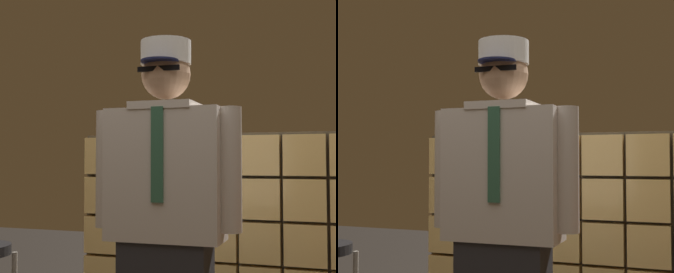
# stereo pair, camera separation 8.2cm
# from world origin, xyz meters

# --- Properties ---
(glass_block_wall) EXTENTS (2.00, 0.10, 1.43)m
(glass_block_wall) POSITION_xyz_m (-0.00, 1.45, 0.70)
(glass_block_wall) COLOR #F2C672
(glass_block_wall) RESTS_ON ground
(standing_person) EXTENTS (0.71, 0.30, 1.79)m
(standing_person) POSITION_xyz_m (0.02, 0.36, 0.93)
(standing_person) COLOR #28282D
(standing_person) RESTS_ON ground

